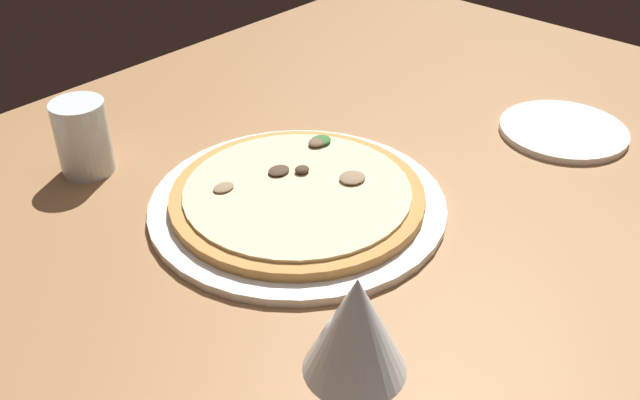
# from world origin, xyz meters

# --- Properties ---
(dining_table) EXTENTS (1.50, 1.10, 0.04)m
(dining_table) POSITION_xyz_m (0.00, 0.00, 0.02)
(dining_table) COLOR #996B42
(dining_table) RESTS_ON ground
(pizza_main) EXTENTS (0.34, 0.34, 0.03)m
(pizza_main) POSITION_xyz_m (-0.01, -0.08, 0.05)
(pizza_main) COLOR white
(pizza_main) RESTS_ON dining_table
(wine_glass_near) EXTENTS (0.08, 0.08, 0.16)m
(wine_glass_near) POSITION_xyz_m (0.19, 0.17, 0.15)
(wine_glass_near) COLOR silver
(wine_glass_near) RESTS_ON dining_table
(water_glass) EXTENTS (0.06, 0.06, 0.09)m
(water_glass) POSITION_xyz_m (0.11, -0.32, 0.08)
(water_glass) COLOR silver
(water_glass) RESTS_ON dining_table
(side_plate) EXTENTS (0.17, 0.17, 0.01)m
(side_plate) POSITION_xyz_m (-0.38, 0.07, 0.04)
(side_plate) COLOR white
(side_plate) RESTS_ON dining_table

